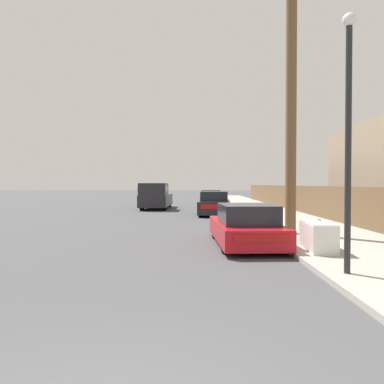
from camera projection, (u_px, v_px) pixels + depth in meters
The scene contains 9 objects.
sidewalk_curb at pixel (261, 210), 25.94m from camera, with size 4.20×63.00×0.12m, color #9E998E.
discarded_fridge at pixel (318, 236), 9.80m from camera, with size 0.73×1.66×0.76m.
parked_sports_car_red at pixel (245, 226), 11.28m from camera, with size 1.97×4.57×1.25m.
car_parked_mid at pixel (215, 204), 22.29m from camera, with size 2.12×4.35×1.42m.
car_parked_far at pixel (211, 198), 32.94m from camera, with size 2.03×4.61×1.33m.
pickup_truck at pixel (156, 196), 27.63m from camera, with size 2.08×5.67×1.92m.
utility_pole at pixel (291, 96), 13.06m from camera, with size 1.80×0.37×9.50m.
street_lamp at pixel (348, 124), 7.19m from camera, with size 0.26×0.26×5.00m.
wooden_fence at pixel (299, 199), 23.50m from camera, with size 0.08×40.72×1.63m, color brown.
Camera 1 is at (0.74, -2.45, 1.85)m, focal length 35.00 mm.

